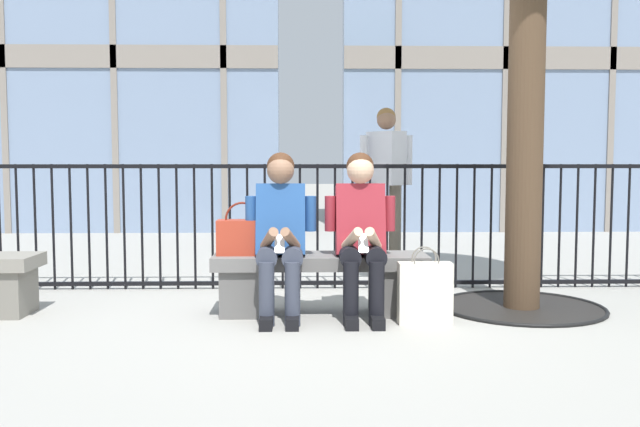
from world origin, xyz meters
TOP-DOWN VIEW (x-y plane):
  - ground_plane at (0.00, 0.00)m, footprint 60.00×60.00m
  - stone_bench at (0.00, 0.00)m, footprint 1.60×0.44m
  - seated_person_with_phone at (-0.29, -0.13)m, footprint 0.52×0.66m
  - seated_person_companion at (0.29, -0.13)m, footprint 0.52×0.66m
  - handbag_on_bench at (-0.58, -0.01)m, footprint 0.38×0.17m
  - shopping_bag at (0.73, -0.34)m, footprint 0.38×0.14m
  - bystander_at_railing at (0.75, 2.10)m, footprint 0.55×0.43m
  - plaza_railing at (-0.00, 1.02)m, footprint 9.45×0.04m

SIDE VIEW (x-z plane):
  - ground_plane at x=0.00m, z-range 0.00..0.00m
  - shopping_bag at x=0.73m, z-range -0.05..0.50m
  - stone_bench at x=0.00m, z-range 0.05..0.50m
  - plaza_railing at x=0.00m, z-range 0.01..1.13m
  - handbag_on_bench at x=-0.58m, z-range 0.39..0.79m
  - seated_person_with_phone at x=-0.29m, z-range 0.04..1.26m
  - seated_person_companion at x=0.29m, z-range 0.04..1.26m
  - bystander_at_railing at x=0.75m, z-range 0.15..1.86m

